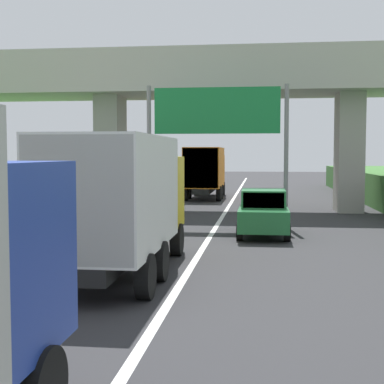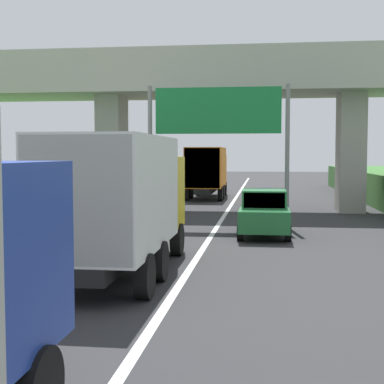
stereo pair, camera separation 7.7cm
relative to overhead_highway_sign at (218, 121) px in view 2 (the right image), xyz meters
name	(u,v)px [view 2 (the right image)]	position (x,y,z in m)	size (l,w,h in m)	color
lane_centre_stripe	(218,226)	(0.00, 0.12, -4.37)	(0.20, 94.35, 0.01)	white
overpass_bridge	(228,91)	(0.00, 6.91, 2.00)	(40.00, 4.80, 8.36)	#ADA89E
overhead_highway_sign	(218,121)	(0.00, 0.00, 0.00)	(5.88, 0.18, 5.86)	slate
truck_orange	(207,170)	(-1.91, 14.81, -2.44)	(2.44, 7.30, 3.44)	black
truck_silver	(90,181)	(-5.10, -1.25, -2.44)	(2.44, 7.30, 3.44)	black
truck_yellow	(121,198)	(-1.60, -9.74, -2.44)	(2.44, 7.30, 3.44)	black
car_green	(264,213)	(1.93, -2.56, -3.52)	(1.86, 4.10, 1.72)	#236B38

